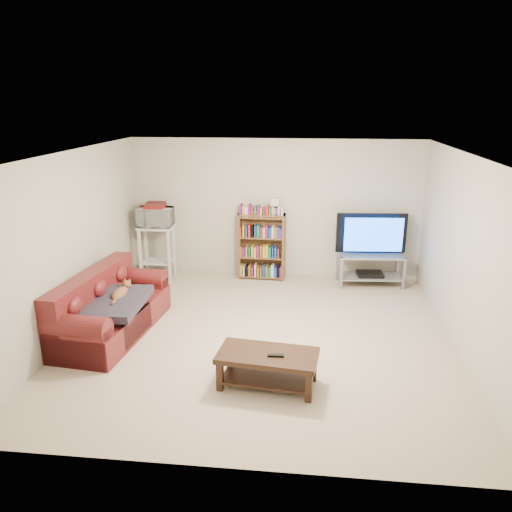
# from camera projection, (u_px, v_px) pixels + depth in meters

# --- Properties ---
(floor) EXTENTS (5.00, 5.00, 0.00)m
(floor) POSITION_uv_depth(u_px,v_px,m) (260.00, 337.00, 6.65)
(floor) COLOR beige
(floor) RESTS_ON ground
(ceiling) EXTENTS (5.00, 5.00, 0.00)m
(ceiling) POSITION_uv_depth(u_px,v_px,m) (261.00, 154.00, 5.92)
(ceiling) COLOR white
(ceiling) RESTS_ON ground
(wall_back) EXTENTS (5.00, 0.00, 5.00)m
(wall_back) POSITION_uv_depth(u_px,v_px,m) (275.00, 209.00, 8.66)
(wall_back) COLOR beige
(wall_back) RESTS_ON ground
(wall_front) EXTENTS (5.00, 0.00, 5.00)m
(wall_front) POSITION_uv_depth(u_px,v_px,m) (229.00, 343.00, 3.92)
(wall_front) COLOR beige
(wall_front) RESTS_ON ground
(wall_left) EXTENTS (0.00, 5.00, 5.00)m
(wall_left) POSITION_uv_depth(u_px,v_px,m) (71.00, 245.00, 6.54)
(wall_left) COLOR beige
(wall_left) RESTS_ON ground
(wall_right) EXTENTS (0.00, 5.00, 5.00)m
(wall_right) POSITION_uv_depth(u_px,v_px,m) (466.00, 257.00, 6.03)
(wall_right) COLOR beige
(wall_right) RESTS_ON ground
(sofa) EXTENTS (1.05, 2.03, 0.84)m
(sofa) POSITION_uv_depth(u_px,v_px,m) (108.00, 312.00, 6.68)
(sofa) COLOR maroon
(sofa) RESTS_ON floor
(blanket) EXTENTS (0.78, 1.00, 0.18)m
(blanket) POSITION_uv_depth(u_px,v_px,m) (114.00, 303.00, 6.46)
(blanket) COLOR #2F2C37
(blanket) RESTS_ON sofa
(cat) EXTENTS (0.27, 0.55, 0.16)m
(cat) POSITION_uv_depth(u_px,v_px,m) (120.00, 294.00, 6.61)
(cat) COLOR brown
(cat) RESTS_ON sofa
(coffee_table) EXTENTS (1.14, 0.67, 0.39)m
(coffee_table) POSITION_uv_depth(u_px,v_px,m) (268.00, 363.00, 5.44)
(coffee_table) COLOR black
(coffee_table) RESTS_ON floor
(remote) EXTENTS (0.18, 0.05, 0.02)m
(remote) POSITION_uv_depth(u_px,v_px,m) (276.00, 355.00, 5.34)
(remote) COLOR black
(remote) RESTS_ON coffee_table
(tv_stand) EXTENTS (1.12, 0.57, 0.54)m
(tv_stand) POSITION_uv_depth(u_px,v_px,m) (370.00, 264.00, 8.40)
(tv_stand) COLOR #999EA3
(tv_stand) RESTS_ON floor
(television) EXTENTS (1.18, 0.24, 0.67)m
(television) POSITION_uv_depth(u_px,v_px,m) (372.00, 235.00, 8.25)
(television) COLOR black
(television) RESTS_ON tv_stand
(dvd_player) EXTENTS (0.46, 0.34, 0.06)m
(dvd_player) POSITION_uv_depth(u_px,v_px,m) (370.00, 274.00, 8.46)
(dvd_player) COLOR black
(dvd_player) RESTS_ON tv_stand
(bookshelf) EXTENTS (0.81, 0.28, 1.16)m
(bookshelf) POSITION_uv_depth(u_px,v_px,m) (262.00, 245.00, 8.64)
(bookshelf) COLOR brown
(bookshelf) RESTS_ON floor
(shelf_clutter) EXTENTS (0.59, 0.19, 0.28)m
(shelf_clutter) POSITION_uv_depth(u_px,v_px,m) (268.00, 207.00, 8.44)
(shelf_clutter) COLOR silver
(shelf_clutter) RESTS_ON bookshelf
(microwave_stand) EXTENTS (0.59, 0.44, 0.94)m
(microwave_stand) POSITION_uv_depth(u_px,v_px,m) (157.00, 245.00, 8.68)
(microwave_stand) COLOR silver
(microwave_stand) RESTS_ON floor
(microwave) EXTENTS (0.59, 0.40, 0.32)m
(microwave) POSITION_uv_depth(u_px,v_px,m) (155.00, 217.00, 8.53)
(microwave) COLOR silver
(microwave) RESTS_ON microwave_stand
(game_boxes) EXTENTS (0.35, 0.31, 0.05)m
(game_boxes) POSITION_uv_depth(u_px,v_px,m) (155.00, 206.00, 8.47)
(game_boxes) COLOR maroon
(game_boxes) RESTS_ON microwave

